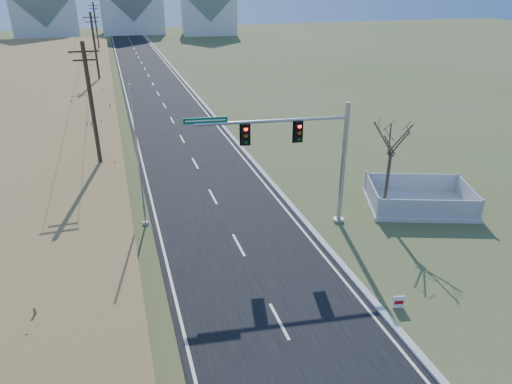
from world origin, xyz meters
name	(u,v)px	position (x,y,z in m)	size (l,w,h in m)	color
ground	(263,292)	(0.00, 0.00, 0.00)	(260.00, 260.00, 0.00)	#405228
road	(150,78)	(0.00, 50.00, 0.03)	(8.00, 180.00, 0.06)	black
curb	(180,76)	(4.15, 50.00, 0.09)	(0.30, 180.00, 0.18)	#B2AFA8
utility_pole_near	(93,112)	(-6.50, 15.00, 4.68)	(1.80, 0.26, 9.00)	#422D1E
utility_pole_mid	(95,50)	(-6.50, 45.00, 4.68)	(1.80, 0.26, 9.00)	#422D1E
utility_pole_far	(96,28)	(-6.50, 75.00, 4.68)	(1.80, 0.26, 9.00)	#422D1E
condo_nnw	(43,6)	(-18.00, 108.00, 6.94)	(14.93, 11.17, 17.03)	silver
condo_n	(131,2)	(2.00, 112.00, 7.61)	(15.27, 10.20, 18.54)	silver
condo_ne	(208,5)	(20.00, 104.00, 6.84)	(14.12, 10.51, 16.52)	silver
traffic_signal_mast	(310,153)	(4.21, 5.07, 4.20)	(8.44, 1.36, 6.76)	#9EA0A5
fence_enclosure	(419,203)	(11.42, 5.08, 0.27)	(6.95, 5.81, 1.35)	#B7B5AD
open_sign	(399,302)	(4.97, -2.66, 0.31)	(0.47, 0.15, 0.59)	white
flagpole	(140,173)	(-4.30, 7.75, 3.08)	(0.35, 0.35, 7.73)	#B7B5AD
bare_tree	(393,136)	(8.73, 4.63, 4.78)	(2.24, 2.24, 5.93)	#4C3F33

